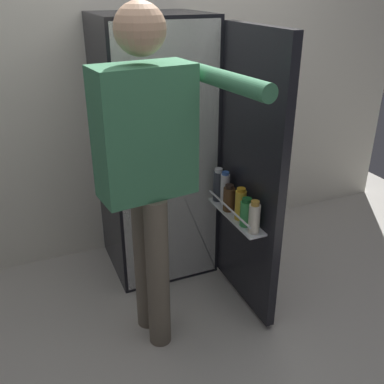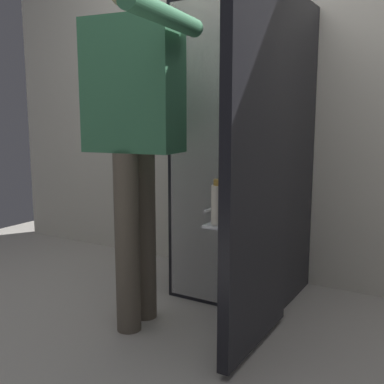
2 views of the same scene
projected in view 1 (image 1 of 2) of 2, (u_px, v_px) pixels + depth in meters
ground_plane at (187, 304)px, 2.75m from camera, size 5.21×5.21×0.00m
kitchen_wall at (136, 74)px, 2.96m from camera, size 4.40×0.10×2.53m
refrigerator at (161, 153)px, 2.82m from camera, size 0.71×1.25×1.67m
person at (148, 157)px, 2.09m from camera, size 0.63×0.75×1.75m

